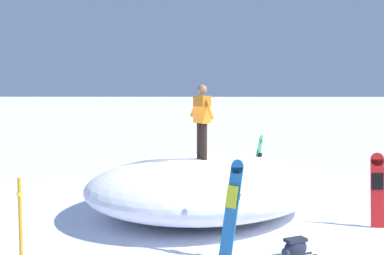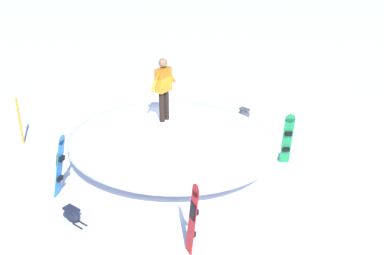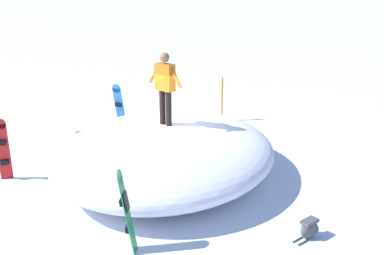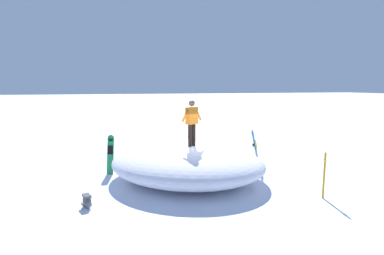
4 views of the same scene
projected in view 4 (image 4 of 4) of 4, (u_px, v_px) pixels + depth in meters
The scene contains 9 objects.
ground at pixel (197, 180), 11.14m from camera, with size 240.00×240.00×0.00m, color white.
snow_mound at pixel (187, 163), 11.17m from camera, with size 5.85×5.09×1.28m, color white.
snowboarder_standing at pixel (192, 120), 10.91m from camera, with size 0.94×0.59×1.71m.
snowboard_primary_upright at pixel (111, 154), 11.85m from camera, with size 0.35×0.35×1.57m.
snowboard_secondary_upright at pixel (190, 140), 14.89m from camera, with size 0.21×0.29×1.57m.
snowboard_tertiary_upright at pixel (256, 149), 12.40m from camera, with size 0.47×0.45×1.70m.
backpack_near at pixel (87, 201), 8.63m from camera, with size 0.37×0.63×0.38m.
backpack_far at pixel (244, 159), 13.54m from camera, with size 0.47×0.68×0.35m.
trail_marker_pole at pixel (324, 174), 9.24m from camera, with size 0.10×0.10×1.48m.
Camera 4 is at (-3.13, -10.29, 3.52)m, focal length 27.69 mm.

